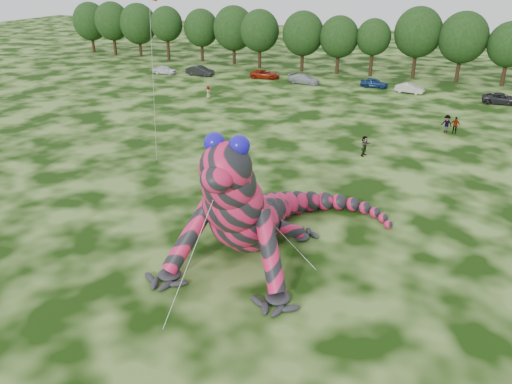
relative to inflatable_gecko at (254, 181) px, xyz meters
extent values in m
plane|color=#16330A|center=(-4.63, -2.63, -4.20)|extent=(240.00, 240.00, 0.00)
cylinder|color=silver|center=(-12.14, 7.97, 2.89)|extent=(0.02, 0.02, 14.84)
cylinder|color=#382314|center=(-13.59, 9.60, -4.08)|extent=(0.08, 0.08, 0.24)
imported|color=white|center=(-34.23, 43.43, -3.55)|extent=(3.93, 1.83, 1.30)
imported|color=black|center=(-28.37, 44.49, -3.45)|extent=(4.64, 1.87, 1.50)
imported|color=maroon|center=(-18.11, 46.50, -3.56)|extent=(4.89, 2.85, 1.28)
imported|color=#A3A6AB|center=(-11.42, 45.38, -3.51)|extent=(5.00, 2.79, 1.37)
imported|color=navy|center=(-1.45, 46.82, -3.54)|extent=(3.90, 1.60, 1.32)
imported|color=beige|center=(3.65, 45.36, -3.57)|extent=(4.00, 1.96, 1.26)
imported|color=#242427|center=(15.13, 43.83, -3.53)|extent=(4.89, 2.47, 1.33)
imported|color=gray|center=(3.05, 18.37, -3.26)|extent=(0.93, 1.81, 1.87)
imported|color=gray|center=(10.31, 28.70, -3.32)|extent=(1.05, 0.51, 1.75)
imported|color=gray|center=(-20.21, 31.91, -3.39)|extent=(0.74, 0.92, 1.62)
imported|color=gray|center=(9.48, 28.64, -3.27)|extent=(1.37, 1.07, 1.86)
camera|label=1|loc=(10.78, -25.15, 11.78)|focal=35.00mm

